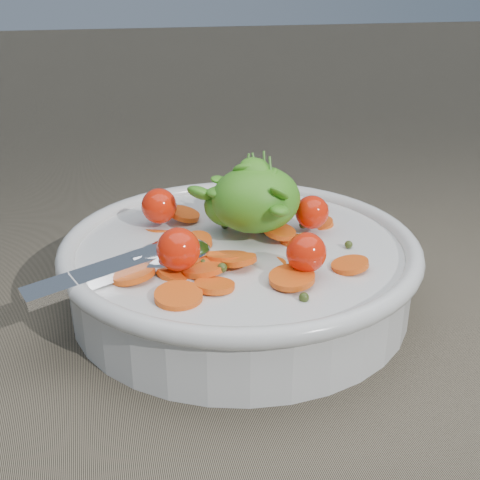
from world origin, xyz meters
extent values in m
plane|color=#6F644F|center=(0.00, 0.00, 0.00)|extent=(6.00, 6.00, 0.00)
cylinder|color=silver|center=(0.02, -0.02, 0.03)|extent=(0.29, 0.29, 0.06)
torus|color=silver|center=(0.02, -0.02, 0.06)|extent=(0.31, 0.31, 0.02)
cylinder|color=silver|center=(0.02, -0.02, 0.00)|extent=(0.15, 0.15, 0.01)
cylinder|color=brown|center=(0.02, -0.02, 0.03)|extent=(0.27, 0.27, 0.04)
cylinder|color=#F55D14|center=(-0.02, -0.09, 0.06)|extent=(0.04, 0.04, 0.01)
cylinder|color=#F55D14|center=(-0.04, -0.06, 0.06)|extent=(0.04, 0.04, 0.02)
cylinder|color=#F55D14|center=(0.10, 0.01, 0.06)|extent=(0.04, 0.04, 0.01)
cylinder|color=#F55D14|center=(0.11, 0.04, 0.06)|extent=(0.03, 0.03, 0.01)
cylinder|color=#F55D14|center=(0.03, -0.06, 0.05)|extent=(0.04, 0.04, 0.01)
cylinder|color=#F55D14|center=(-0.02, -0.01, 0.06)|extent=(0.03, 0.03, 0.02)
cylinder|color=#F55D14|center=(0.05, -0.02, 0.07)|extent=(0.04, 0.04, 0.01)
cylinder|color=#F55D14|center=(0.00, -0.06, 0.06)|extent=(0.04, 0.04, 0.01)
cylinder|color=#F55D14|center=(-0.05, 0.04, 0.05)|extent=(0.04, 0.04, 0.01)
cylinder|color=#F55D14|center=(-0.01, -0.02, 0.05)|extent=(0.04, 0.04, 0.02)
cylinder|color=#F55D14|center=(-0.02, -0.06, 0.06)|extent=(0.05, 0.05, 0.01)
cylinder|color=#F55D14|center=(0.02, 0.06, 0.05)|extent=(0.04, 0.03, 0.02)
cylinder|color=#F55D14|center=(0.09, -0.08, 0.06)|extent=(0.04, 0.04, 0.01)
cylinder|color=#F55D14|center=(-0.02, 0.05, 0.06)|extent=(0.04, 0.04, 0.01)
cylinder|color=#F55D14|center=(0.04, -0.10, 0.06)|extent=(0.04, 0.04, 0.01)
cylinder|color=#F55D14|center=(-0.05, -0.10, 0.06)|extent=(0.05, 0.05, 0.01)
cylinder|color=#F55D14|center=(0.07, -0.02, 0.06)|extent=(0.04, 0.04, 0.01)
cylinder|color=#F55D14|center=(-0.02, -0.05, 0.06)|extent=(0.04, 0.04, 0.01)
cylinder|color=#F55D14|center=(0.00, -0.04, 0.06)|extent=(0.05, 0.05, 0.02)
cylinder|color=#F55D14|center=(-0.08, -0.06, 0.06)|extent=(0.05, 0.05, 0.01)
sphere|color=#344216|center=(0.05, 0.03, 0.06)|extent=(0.01, 0.01, 0.01)
sphere|color=#344216|center=(0.08, 0.08, 0.06)|extent=(0.01, 0.01, 0.01)
sphere|color=#344216|center=(-0.06, -0.10, 0.06)|extent=(0.01, 0.01, 0.01)
sphere|color=#344216|center=(0.04, -0.09, 0.06)|extent=(0.01, 0.01, 0.01)
sphere|color=#344216|center=(0.07, -0.02, 0.06)|extent=(0.01, 0.01, 0.01)
sphere|color=#344216|center=(0.04, 0.01, 0.06)|extent=(0.01, 0.01, 0.01)
sphere|color=#344216|center=(-0.02, -0.05, 0.06)|extent=(0.01, 0.01, 0.01)
sphere|color=#344216|center=(0.08, 0.00, 0.06)|extent=(0.01, 0.01, 0.01)
sphere|color=#344216|center=(0.10, -0.05, 0.06)|extent=(0.01, 0.01, 0.01)
sphere|color=#344216|center=(0.01, 0.02, 0.06)|extent=(0.01, 0.01, 0.01)
sphere|color=#344216|center=(-0.01, -0.07, 0.06)|extent=(0.01, 0.01, 0.01)
sphere|color=#344216|center=(0.06, 0.04, 0.06)|extent=(0.01, 0.01, 0.01)
sphere|color=#344216|center=(0.02, 0.02, 0.06)|extent=(0.01, 0.01, 0.01)
sphere|color=#344216|center=(0.05, -0.01, 0.06)|extent=(0.01, 0.01, 0.01)
sphere|color=#344216|center=(0.05, 0.00, 0.06)|extent=(0.01, 0.01, 0.01)
sphere|color=#344216|center=(0.07, -0.01, 0.05)|extent=(0.01, 0.01, 0.01)
sphere|color=#344216|center=(0.01, 0.06, 0.06)|extent=(0.01, 0.01, 0.01)
sphere|color=#344216|center=(0.04, -0.12, 0.06)|extent=(0.01, 0.01, 0.01)
sphere|color=red|center=(0.08, -0.01, 0.08)|extent=(0.03, 0.03, 0.03)
sphere|color=red|center=(0.03, 0.05, 0.08)|extent=(0.03, 0.03, 0.03)
sphere|color=red|center=(-0.05, 0.04, 0.08)|extent=(0.03, 0.03, 0.03)
sphere|color=red|center=(-0.04, -0.06, 0.08)|extent=(0.03, 0.03, 0.03)
sphere|color=red|center=(0.05, -0.09, 0.08)|extent=(0.03, 0.03, 0.03)
ellipsoid|color=#4CA425|center=(0.03, -0.01, 0.09)|extent=(0.08, 0.07, 0.06)
ellipsoid|color=#4CA425|center=(0.01, 0.01, 0.08)|extent=(0.05, 0.05, 0.04)
ellipsoid|color=#4CA425|center=(0.03, -0.03, 0.10)|extent=(0.02, 0.02, 0.02)
ellipsoid|color=#4CA425|center=(0.05, 0.00, 0.10)|extent=(0.02, 0.02, 0.02)
ellipsoid|color=#4CA425|center=(0.03, -0.02, 0.10)|extent=(0.04, 0.03, 0.02)
ellipsoid|color=#4CA425|center=(0.02, -0.02, 0.09)|extent=(0.03, 0.03, 0.02)
ellipsoid|color=#4CA425|center=(0.00, 0.01, 0.11)|extent=(0.02, 0.02, 0.01)
ellipsoid|color=#4CA425|center=(0.02, 0.00, 0.10)|extent=(0.02, 0.03, 0.02)
ellipsoid|color=#4CA425|center=(0.05, -0.01, 0.10)|extent=(0.04, 0.04, 0.02)
ellipsoid|color=#4CA425|center=(0.04, 0.00, 0.10)|extent=(0.02, 0.02, 0.02)
ellipsoid|color=#4CA425|center=(0.03, 0.03, 0.10)|extent=(0.02, 0.02, 0.01)
ellipsoid|color=#4CA425|center=(0.03, -0.01, 0.11)|extent=(0.03, 0.02, 0.02)
ellipsoid|color=#4CA425|center=(0.03, -0.01, 0.11)|extent=(0.03, 0.03, 0.02)
ellipsoid|color=#4CA425|center=(0.00, 0.00, 0.10)|extent=(0.04, 0.04, 0.01)
ellipsoid|color=#4CA425|center=(0.03, -0.01, 0.12)|extent=(0.04, 0.04, 0.03)
ellipsoid|color=#4CA425|center=(0.03, 0.00, 0.12)|extent=(0.03, 0.03, 0.02)
ellipsoid|color=#4CA425|center=(0.04, -0.01, 0.10)|extent=(0.03, 0.03, 0.02)
ellipsoid|color=#4CA425|center=(0.04, -0.04, 0.11)|extent=(0.02, 0.02, 0.02)
ellipsoid|color=#4CA425|center=(0.03, -0.01, 0.10)|extent=(0.03, 0.03, 0.02)
ellipsoid|color=#4CA425|center=(0.04, 0.01, 0.10)|extent=(0.03, 0.03, 0.02)
ellipsoid|color=#4CA425|center=(0.05, 0.02, 0.09)|extent=(0.02, 0.03, 0.02)
ellipsoid|color=#4CA425|center=(0.00, 0.01, 0.09)|extent=(0.03, 0.03, 0.03)
ellipsoid|color=#4CA425|center=(0.04, -0.04, 0.10)|extent=(0.03, 0.03, 0.01)
ellipsoid|color=#4CA425|center=(0.03, 0.00, 0.11)|extent=(0.04, 0.04, 0.02)
ellipsoid|color=#4CA425|center=(0.04, -0.01, 0.10)|extent=(0.04, 0.04, 0.03)
ellipsoid|color=#4CA425|center=(0.04, -0.01, 0.11)|extent=(0.03, 0.04, 0.03)
ellipsoid|color=#4CA425|center=(0.03, 0.00, 0.12)|extent=(0.03, 0.03, 0.03)
ellipsoid|color=#4CA425|center=(-0.01, 0.01, 0.10)|extent=(0.04, 0.04, 0.03)
cylinder|color=#4C8C33|center=(0.04, 0.00, 0.11)|extent=(0.00, 0.01, 0.05)
cylinder|color=#4C8C33|center=(0.04, -0.02, 0.11)|extent=(0.00, 0.02, 0.05)
cylinder|color=#4C8C33|center=(0.04, 0.00, 0.11)|extent=(0.01, 0.02, 0.05)
cylinder|color=#4C8C33|center=(0.02, 0.00, 0.11)|extent=(0.01, 0.01, 0.05)
ellipsoid|color=silver|center=(-0.05, -0.04, 0.06)|extent=(0.08, 0.07, 0.02)
cube|color=silver|center=(-0.10, -0.06, 0.06)|extent=(0.13, 0.06, 0.02)
cylinder|color=silver|center=(-0.07, -0.05, 0.06)|extent=(0.03, 0.02, 0.01)
cube|color=silver|center=(0.02, 0.18, 0.00)|extent=(0.22, 0.20, 0.01)
camera|label=1|loc=(-0.10, -0.48, 0.27)|focal=45.00mm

